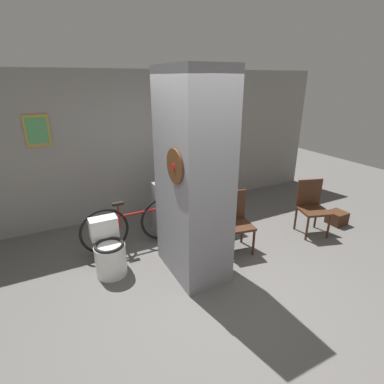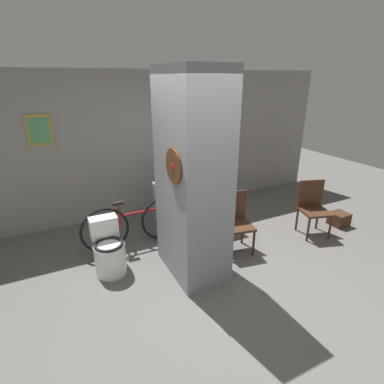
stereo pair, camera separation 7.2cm
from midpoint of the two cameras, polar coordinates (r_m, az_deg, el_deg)
ground_plane at (r=3.93m, az=4.05°, el=-17.93°), size 14.00×14.00×0.00m
wall_back at (r=5.60m, az=-9.43°, el=8.77°), size 8.00×0.09×2.60m
pillar_center at (r=3.68m, az=0.54°, el=2.59°), size 0.66×1.01×2.60m
counter_shelf at (r=5.05m, az=0.40°, el=-2.53°), size 1.25×0.44×0.90m
toilet at (r=4.19m, az=-15.08°, el=-10.82°), size 0.40×0.56×0.71m
chair_near_pillar at (r=4.51m, az=8.67°, el=-5.19°), size 0.50×0.50×0.89m
chair_by_doorway at (r=5.32m, az=22.40°, el=-2.44°), size 0.54×0.54×0.89m
bicycle at (r=4.68m, az=-10.34°, el=-5.91°), size 1.63×0.42×0.77m
bottle_tall at (r=4.75m, az=-1.72°, el=2.98°), size 0.08×0.08×0.28m
bottle_short at (r=4.85m, az=-0.68°, el=3.00°), size 0.08×0.08×0.19m
floor_crate at (r=5.95m, az=26.51°, el=-4.60°), size 0.29×0.29×0.23m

